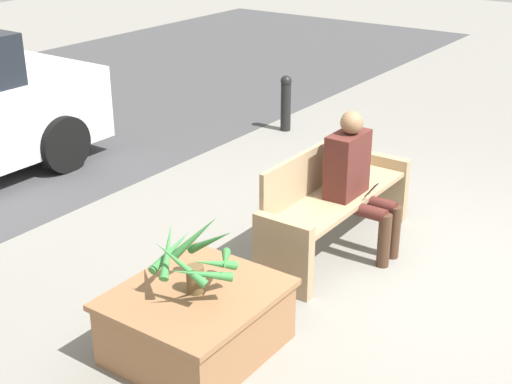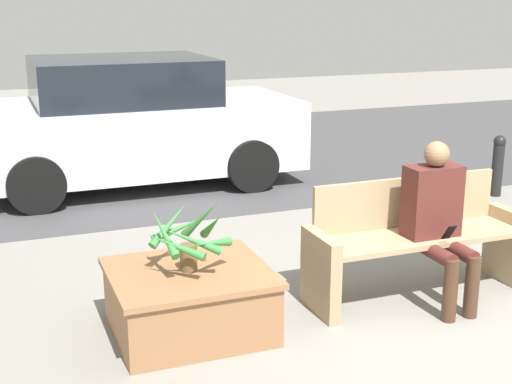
# 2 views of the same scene
# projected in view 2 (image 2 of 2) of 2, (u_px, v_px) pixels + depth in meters

# --- Properties ---
(ground_plane) EXTENTS (30.00, 30.00, 0.00)m
(ground_plane) POSITION_uv_depth(u_px,v_px,m) (475.00, 336.00, 4.84)
(ground_plane) COLOR gray
(road_surface) EXTENTS (20.00, 6.00, 0.01)m
(road_surface) POSITION_uv_depth(u_px,v_px,m) (207.00, 154.00, 10.36)
(road_surface) COLOR #424244
(road_surface) RESTS_ON ground_plane
(bench) EXTENTS (1.76, 0.50, 0.89)m
(bench) POSITION_uv_depth(u_px,v_px,m) (416.00, 240.00, 5.42)
(bench) COLOR tan
(bench) RESTS_ON ground_plane
(person_seated) EXTENTS (0.41, 0.58, 1.22)m
(person_seated) POSITION_uv_depth(u_px,v_px,m) (438.00, 215.00, 5.22)
(person_seated) COLOR #51231E
(person_seated) RESTS_ON ground_plane
(planter_box) EXTENTS (1.06, 0.94, 0.45)m
(planter_box) POSITION_uv_depth(u_px,v_px,m) (190.00, 299.00, 4.84)
(planter_box) COLOR #936642
(planter_box) RESTS_ON ground_plane
(potted_plant) EXTENTS (0.59, 0.57, 0.48)m
(potted_plant) POSITION_uv_depth(u_px,v_px,m) (188.00, 237.00, 4.71)
(potted_plant) COLOR brown
(potted_plant) RESTS_ON planter_box
(parked_car) EXTENTS (3.93, 1.98, 1.53)m
(parked_car) POSITION_uv_depth(u_px,v_px,m) (130.00, 123.00, 8.60)
(parked_car) COLOR silver
(parked_car) RESTS_ON ground_plane
(bollard_post) EXTENTS (0.14, 0.14, 0.71)m
(bollard_post) POSITION_uv_depth(u_px,v_px,m) (498.00, 164.00, 8.14)
(bollard_post) COLOR black
(bollard_post) RESTS_ON ground_plane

